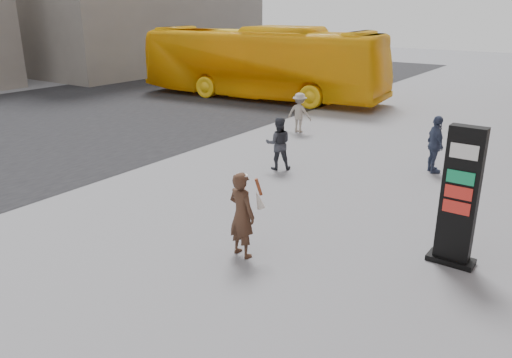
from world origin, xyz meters
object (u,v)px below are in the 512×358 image
Objects in this scene: info_pylon at (460,197)px; pedestrian_a at (278,144)px; pedestrian_b at (299,113)px; woman at (242,214)px; pedestrian_c at (435,144)px; bus at (261,63)px.

info_pylon is 1.69× the size of pedestrian_a.
pedestrian_a is 4.63m from pedestrian_b.
info_pylon reaches higher than woman.
pedestrian_c is at bearing 110.66° from info_pylon.
info_pylon is at bearing 134.04° from pedestrian_b.
woman is (-3.37, -1.99, -0.44)m from info_pylon.
info_pylon is 1.55× the size of woman.
woman reaches higher than pedestrian_b.
pedestrian_c reaches higher than pedestrian_a.
pedestrian_b is at bearing -103.22° from pedestrian_a.
info_pylon is 6.42m from pedestrian_a.
pedestrian_c is at bearing 158.40° from pedestrian_b.
woman is 17.31m from bus.
bus reaches higher than woman.
pedestrian_a is at bearing -53.96° from woman.
pedestrian_a is at bearing 153.67° from info_pylon.
pedestrian_b is (-4.13, 9.17, -0.12)m from woman.
pedestrian_a is 1.03× the size of pedestrian_b.
woman is 1.09× the size of pedestrian_a.
pedestrian_c is at bearing 175.06° from pedestrian_a.
woman is 0.13× the size of bus.
info_pylon is 3.94m from woman.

